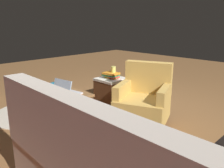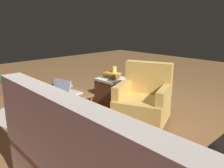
% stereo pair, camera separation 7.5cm
% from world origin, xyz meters
% --- Properties ---
extents(ground, '(12.00, 12.00, 0.00)m').
position_xyz_m(ground, '(0.00, 0.00, 0.00)').
color(ground, olive).
extents(armchair, '(0.87, 0.88, 0.87)m').
position_xyz_m(armchair, '(-0.44, 0.18, 0.36)').
color(armchair, tan).
rests_on(armchair, ground).
extents(laptop_desk, '(0.56, 0.44, 0.48)m').
position_xyz_m(laptop_desk, '(0.26, 0.93, 0.42)').
color(laptop_desk, olive).
rests_on(laptop_desk, ground).
extents(laptop, '(0.35, 0.29, 0.21)m').
position_xyz_m(laptop, '(0.25, 0.97, 0.53)').
color(laptop, silver).
rests_on(laptop, laptop_desk).
extents(wicker_hamper, '(0.45, 0.45, 0.48)m').
position_xyz_m(wicker_hamper, '(0.47, -0.10, 0.24)').
color(wicker_hamper, brown).
rests_on(wicker_hamper, ground).
extents(book_stack_hamper, '(0.29, 0.23, 0.10)m').
position_xyz_m(book_stack_hamper, '(0.47, -0.10, 0.54)').
color(book_stack_hamper, gold).
rests_on(book_stack_hamper, wicker_hamper).
extents(yellow_mug, '(0.08, 0.08, 0.10)m').
position_xyz_m(yellow_mug, '(0.45, -0.13, 0.63)').
color(yellow_mug, '#D8D866').
rests_on(yellow_mug, book_stack_hamper).
extents(ottoman, '(0.40, 0.40, 0.36)m').
position_xyz_m(ottoman, '(0.82, -0.46, 0.31)').
color(ottoman, '#AD8442').
rests_on(ottoman, ground).
extents(circular_rug, '(1.27, 1.27, 0.01)m').
position_xyz_m(circular_rug, '(1.07, 1.04, 0.01)').
color(circular_rug, beige).
rests_on(circular_rug, ground).
extents(pet_bowl_steel, '(0.20, 0.20, 0.05)m').
position_xyz_m(pet_bowl_steel, '(1.97, -0.19, 0.03)').
color(pet_bowl_steel, silver).
rests_on(pet_bowl_steel, ground).
extents(pet_bowl_teal, '(0.20, 0.20, 0.05)m').
position_xyz_m(pet_bowl_teal, '(2.33, -0.12, 0.03)').
color(pet_bowl_teal, teal).
rests_on(pet_bowl_teal, ground).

